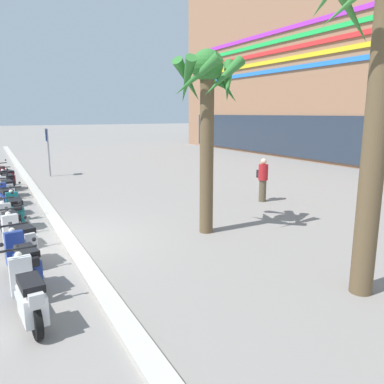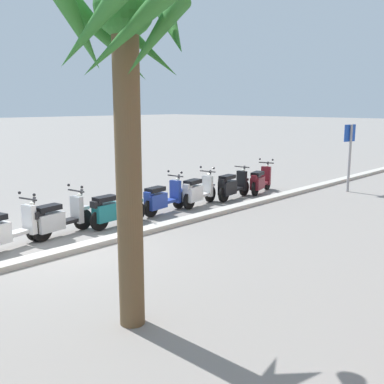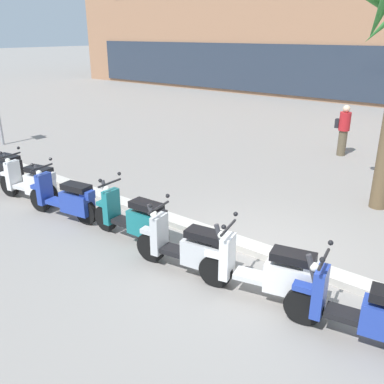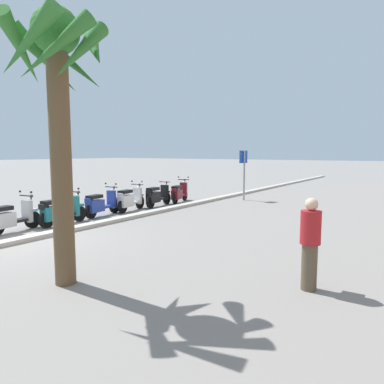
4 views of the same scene
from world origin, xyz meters
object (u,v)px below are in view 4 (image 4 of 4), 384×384
at_px(scooter_teal_mid_front, 60,211).
at_px(scooter_silver_mid_rear, 11,218).
at_px(scooter_white_second_in_line, 129,200).
at_px(crossing_sign, 244,169).
at_px(scooter_maroon_last_in_row, 179,193).
at_px(scooter_blue_tail_end, 101,204).
at_px(palm_tree_mid_walkway, 58,80).
at_px(scooter_black_far_back, 157,196).
at_px(pedestrian_strolling_near_curb, 310,242).

xyz_separation_m(scooter_teal_mid_front, scooter_silver_mid_rear, (1.46, -0.23, -0.01)).
relative_size(scooter_white_second_in_line, crossing_sign, 0.73).
distance_m(scooter_maroon_last_in_row, scooter_blue_tail_end, 4.48).
relative_size(scooter_blue_tail_end, palm_tree_mid_walkway, 0.39).
xyz_separation_m(scooter_maroon_last_in_row, scooter_black_far_back, (1.54, -0.04, 0.01)).
xyz_separation_m(scooter_teal_mid_front, pedestrian_strolling_near_curb, (0.87, 8.11, 0.37)).
bearing_deg(scooter_blue_tail_end, palm_tree_mid_walkway, 43.75).
distance_m(scooter_teal_mid_front, scooter_silver_mid_rear, 1.48).
distance_m(scooter_teal_mid_front, pedestrian_strolling_near_curb, 8.16).
relative_size(palm_tree_mid_walkway, pedestrian_strolling_near_curb, 3.00).
distance_m(scooter_maroon_last_in_row, scooter_white_second_in_line, 3.08).
bearing_deg(scooter_black_far_back, scooter_white_second_in_line, -4.38).
distance_m(scooter_teal_mid_front, palm_tree_mid_walkway, 6.21).
bearing_deg(pedestrian_strolling_near_curb, scooter_white_second_in_line, -116.51).
bearing_deg(crossing_sign, palm_tree_mid_walkway, 11.15).
relative_size(scooter_white_second_in_line, palm_tree_mid_walkway, 0.37).
relative_size(scooter_blue_tail_end, scooter_silver_mid_rear, 1.05).
distance_m(scooter_silver_mid_rear, palm_tree_mid_walkway, 5.83).
bearing_deg(palm_tree_mid_walkway, scooter_white_second_in_line, -143.87).
relative_size(scooter_maroon_last_in_row, scooter_white_second_in_line, 1.02).
height_order(scooter_maroon_last_in_row, scooter_blue_tail_end, same).
relative_size(scooter_blue_tail_end, crossing_sign, 0.76).
bearing_deg(scooter_white_second_in_line, crossing_sign, 157.85).
xyz_separation_m(scooter_maroon_last_in_row, scooter_white_second_in_line, (3.07, -0.16, 0.02)).
relative_size(scooter_white_second_in_line, scooter_teal_mid_front, 0.98).
relative_size(scooter_black_far_back, scooter_blue_tail_end, 1.01).
distance_m(scooter_maroon_last_in_row, scooter_teal_mid_front, 6.29).
distance_m(scooter_black_far_back, scooter_blue_tail_end, 2.94).
bearing_deg(scooter_black_far_back, palm_tree_mid_walkway, 29.73).
relative_size(scooter_teal_mid_front, crossing_sign, 0.74).
distance_m(scooter_maroon_last_in_row, crossing_sign, 3.38).
relative_size(scooter_maroon_last_in_row, scooter_black_far_back, 0.97).
height_order(scooter_teal_mid_front, palm_tree_mid_walkway, palm_tree_mid_walkway).
height_order(scooter_white_second_in_line, scooter_blue_tail_end, same).
xyz_separation_m(scooter_maroon_last_in_row, scooter_teal_mid_front, (6.29, -0.07, 0.01)).
xyz_separation_m(scooter_black_far_back, pedestrian_strolling_near_curb, (5.62, 8.08, 0.37)).
bearing_deg(scooter_teal_mid_front, scooter_maroon_last_in_row, 179.40).
relative_size(scooter_black_far_back, scooter_white_second_in_line, 1.05).
bearing_deg(scooter_black_far_back, scooter_maroon_last_in_row, 178.55).
height_order(crossing_sign, palm_tree_mid_walkway, palm_tree_mid_walkway).
height_order(scooter_silver_mid_rear, palm_tree_mid_walkway, palm_tree_mid_walkway).
bearing_deg(scooter_white_second_in_line, scooter_teal_mid_front, 1.62).
bearing_deg(scooter_maroon_last_in_row, pedestrian_strolling_near_curb, 48.31).
bearing_deg(pedestrian_strolling_near_curb, scooter_black_far_back, -124.84).
bearing_deg(scooter_maroon_last_in_row, scooter_black_far_back, -1.45).
bearing_deg(scooter_maroon_last_in_row, scooter_white_second_in_line, -2.91).
relative_size(scooter_black_far_back, scooter_silver_mid_rear, 1.05).
distance_m(scooter_black_far_back, scooter_silver_mid_rear, 6.21).
xyz_separation_m(scooter_maroon_last_in_row, pedestrian_strolling_near_curb, (7.16, 8.04, 0.39)).
xyz_separation_m(scooter_maroon_last_in_row, scooter_blue_tail_end, (4.47, -0.24, 0.00)).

